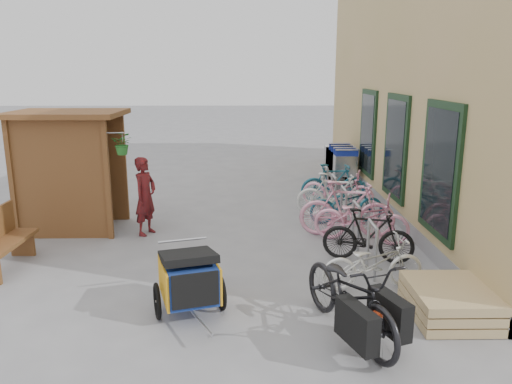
{
  "coord_description": "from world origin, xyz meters",
  "views": [
    {
      "loc": [
        0.36,
        -7.38,
        3.16
      ],
      "look_at": [
        0.5,
        1.5,
        1.0
      ],
      "focal_mm": 35.0,
      "sensor_mm": 36.0,
      "label": 1
    }
  ],
  "objects_px": {
    "kiosk": "(65,154)",
    "shopping_carts": "(340,160)",
    "person_kiosk": "(145,196)",
    "bike_2": "(361,218)",
    "child_trailer": "(189,277)",
    "bike_5": "(334,195)",
    "bike_4": "(347,204)",
    "bike_3": "(347,209)",
    "bike_6": "(338,189)",
    "pallet_stack": "(449,302)",
    "cargo_bike": "(351,296)",
    "bike_7": "(333,183)",
    "bike_0": "(373,263)",
    "bike_1": "(368,235)"
  },
  "relations": [
    {
      "from": "bike_2",
      "to": "bike_6",
      "type": "distance_m",
      "value": 2.47
    },
    {
      "from": "person_kiosk",
      "to": "bike_2",
      "type": "relative_size",
      "value": 0.87
    },
    {
      "from": "shopping_carts",
      "to": "bike_6",
      "type": "xyz_separation_m",
      "value": [
        -0.52,
        -2.73,
        -0.22
      ]
    },
    {
      "from": "pallet_stack",
      "to": "cargo_bike",
      "type": "relative_size",
      "value": 0.56
    },
    {
      "from": "kiosk",
      "to": "bike_7",
      "type": "height_order",
      "value": "kiosk"
    },
    {
      "from": "bike_4",
      "to": "bike_3",
      "type": "bearing_deg",
      "value": 161.09
    },
    {
      "from": "person_kiosk",
      "to": "bike_1",
      "type": "xyz_separation_m",
      "value": [
        4.04,
        -1.53,
        -0.31
      ]
    },
    {
      "from": "bike_4",
      "to": "kiosk",
      "type": "bearing_deg",
      "value": 85.28
    },
    {
      "from": "pallet_stack",
      "to": "bike_6",
      "type": "height_order",
      "value": "bike_6"
    },
    {
      "from": "shopping_carts",
      "to": "bike_0",
      "type": "relative_size",
      "value": 1.39
    },
    {
      "from": "kiosk",
      "to": "shopping_carts",
      "type": "height_order",
      "value": "kiosk"
    },
    {
      "from": "bike_2",
      "to": "child_trailer",
      "type": "bearing_deg",
      "value": 153.33
    },
    {
      "from": "bike_3",
      "to": "bike_7",
      "type": "height_order",
      "value": "bike_3"
    },
    {
      "from": "child_trailer",
      "to": "kiosk",
      "type": "bearing_deg",
      "value": 110.76
    },
    {
      "from": "shopping_carts",
      "to": "bike_3",
      "type": "bearing_deg",
      "value": -98.49
    },
    {
      "from": "child_trailer",
      "to": "bike_7",
      "type": "relative_size",
      "value": 1.0
    },
    {
      "from": "bike_0",
      "to": "bike_1",
      "type": "xyz_separation_m",
      "value": [
        0.19,
        1.1,
        0.06
      ]
    },
    {
      "from": "kiosk",
      "to": "shopping_carts",
      "type": "distance_m",
      "value": 7.66
    },
    {
      "from": "kiosk",
      "to": "cargo_bike",
      "type": "distance_m",
      "value": 6.61
    },
    {
      "from": "cargo_bike",
      "to": "bike_1",
      "type": "relative_size",
      "value": 1.4
    },
    {
      "from": "person_kiosk",
      "to": "bike_0",
      "type": "bearing_deg",
      "value": -100.3
    },
    {
      "from": "cargo_bike",
      "to": "pallet_stack",
      "type": "bearing_deg",
      "value": -1.95
    },
    {
      "from": "pallet_stack",
      "to": "person_kiosk",
      "type": "xyz_separation_m",
      "value": [
        -4.66,
        3.51,
        0.56
      ]
    },
    {
      "from": "kiosk",
      "to": "pallet_stack",
      "type": "bearing_deg",
      "value": -31.66
    },
    {
      "from": "child_trailer",
      "to": "bike_5",
      "type": "xyz_separation_m",
      "value": [
        2.67,
        4.43,
        -0.01
      ]
    },
    {
      "from": "bike_5",
      "to": "bike_7",
      "type": "height_order",
      "value": "bike_5"
    },
    {
      "from": "cargo_bike",
      "to": "bike_2",
      "type": "distance_m",
      "value": 3.56
    },
    {
      "from": "bike_0",
      "to": "bike_6",
      "type": "relative_size",
      "value": 0.9
    },
    {
      "from": "bike_0",
      "to": "bike_1",
      "type": "height_order",
      "value": "bike_1"
    },
    {
      "from": "person_kiosk",
      "to": "bike_6",
      "type": "xyz_separation_m",
      "value": [
        4.14,
        1.93,
        -0.33
      ]
    },
    {
      "from": "bike_2",
      "to": "bike_6",
      "type": "xyz_separation_m",
      "value": [
        -0.01,
        2.47,
        -0.02
      ]
    },
    {
      "from": "cargo_bike",
      "to": "child_trailer",
      "type": "bearing_deg",
      "value": 142.26
    },
    {
      "from": "pallet_stack",
      "to": "shopping_carts",
      "type": "relative_size",
      "value": 0.56
    },
    {
      "from": "bike_4",
      "to": "bike_1",
      "type": "bearing_deg",
      "value": 170.31
    },
    {
      "from": "pallet_stack",
      "to": "bike_6",
      "type": "xyz_separation_m",
      "value": [
        -0.52,
        5.44,
        0.24
      ]
    },
    {
      "from": "cargo_bike",
      "to": "bike_0",
      "type": "xyz_separation_m",
      "value": [
        0.6,
        1.35,
        -0.12
      ]
    },
    {
      "from": "bike_0",
      "to": "bike_7",
      "type": "bearing_deg",
      "value": -10.22
    },
    {
      "from": "bike_0",
      "to": "bike_1",
      "type": "relative_size",
      "value": 1.0
    },
    {
      "from": "child_trailer",
      "to": "bike_5",
      "type": "relative_size",
      "value": 0.95
    },
    {
      "from": "pallet_stack",
      "to": "cargo_bike",
      "type": "xyz_separation_m",
      "value": [
        -1.4,
        -0.47,
        0.32
      ]
    },
    {
      "from": "kiosk",
      "to": "bike_0",
      "type": "relative_size",
      "value": 1.62
    },
    {
      "from": "bike_4",
      "to": "bike_6",
      "type": "xyz_separation_m",
      "value": [
        0.03,
        1.24,
        0.03
      ]
    },
    {
      "from": "pallet_stack",
      "to": "cargo_bike",
      "type": "height_order",
      "value": "cargo_bike"
    },
    {
      "from": "bike_0",
      "to": "bike_4",
      "type": "height_order",
      "value": "bike_4"
    },
    {
      "from": "shopping_carts",
      "to": "bike_5",
      "type": "bearing_deg",
      "value": -101.92
    },
    {
      "from": "cargo_bike",
      "to": "bike_4",
      "type": "relative_size",
      "value": 1.33
    },
    {
      "from": "kiosk",
      "to": "bike_5",
      "type": "distance_m",
      "value": 5.67
    },
    {
      "from": "bike_0",
      "to": "bike_6",
      "type": "distance_m",
      "value": 4.57
    },
    {
      "from": "cargo_bike",
      "to": "bike_0",
      "type": "relative_size",
      "value": 1.39
    },
    {
      "from": "kiosk",
      "to": "person_kiosk",
      "type": "distance_m",
      "value": 1.83
    }
  ]
}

